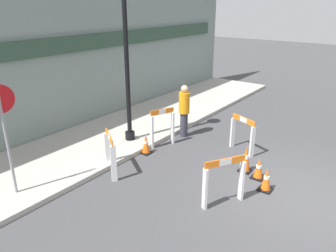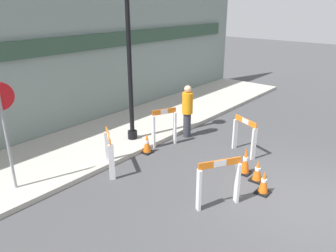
# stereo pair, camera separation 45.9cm
# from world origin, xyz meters

# --- Properties ---
(ground_plane) EXTENTS (60.00, 60.00, 0.00)m
(ground_plane) POSITION_xyz_m (0.00, 0.00, 0.00)
(ground_plane) COLOR #424244
(sidewalk_slab) EXTENTS (18.00, 3.01, 0.12)m
(sidewalk_slab) POSITION_xyz_m (0.00, 6.01, 0.06)
(sidewalk_slab) COLOR #ADA89E
(sidewalk_slab) RESTS_ON ground_plane
(storefront_facade) EXTENTS (18.00, 0.22, 5.50)m
(storefront_facade) POSITION_xyz_m (0.00, 7.58, 2.75)
(storefront_facade) COLOR gray
(storefront_facade) RESTS_ON ground_plane
(streetlamp_post) EXTENTS (0.44, 0.44, 4.85)m
(streetlamp_post) POSITION_xyz_m (-0.09, 5.25, 3.26)
(streetlamp_post) COLOR black
(streetlamp_post) RESTS_ON sidewalk_slab
(stop_sign) EXTENTS (0.59, 0.15, 2.42)m
(stop_sign) POSITION_xyz_m (-3.76, 5.23, 1.74)
(stop_sign) COLOR gray
(stop_sign) RESTS_ON sidewalk_slab
(barricade_0) EXTENTS (0.60, 0.81, 1.06)m
(barricade_0) POSITION_xyz_m (-1.75, 4.35, 0.58)
(barricade_0) COLOR white
(barricade_0) RESTS_ON ground_plane
(barricade_1) EXTENTS (0.88, 0.60, 1.08)m
(barricade_1) POSITION_xyz_m (-1.28, 1.47, 0.59)
(barricade_1) COLOR white
(barricade_1) RESTS_ON ground_plane
(barricade_2) EXTENTS (0.47, 0.85, 1.05)m
(barricade_2) POSITION_xyz_m (1.36, 2.27, 0.57)
(barricade_2) COLOR white
(barricade_2) RESTS_ON ground_plane
(barricade_3) EXTENTS (0.75, 0.42, 1.15)m
(barricade_3) POSITION_xyz_m (0.35, 4.35, 0.61)
(barricade_3) COLOR white
(barricade_3) RESTS_ON ground_plane
(traffic_cone_0) EXTENTS (0.30, 0.30, 0.70)m
(traffic_cone_0) POSITION_xyz_m (0.35, 1.69, 0.34)
(traffic_cone_0) COLOR black
(traffic_cone_0) RESTS_ON ground_plane
(traffic_cone_1) EXTENTS (0.30, 0.30, 0.58)m
(traffic_cone_1) POSITION_xyz_m (-0.35, 4.40, 0.28)
(traffic_cone_1) COLOR black
(traffic_cone_1) RESTS_ON ground_plane
(traffic_cone_2) EXTENTS (0.30, 0.30, 0.57)m
(traffic_cone_2) POSITION_xyz_m (-0.21, 0.94, 0.27)
(traffic_cone_2) COLOR black
(traffic_cone_2) RESTS_ON ground_plane
(traffic_cone_3) EXTENTS (0.30, 0.30, 0.54)m
(traffic_cone_3) POSITION_xyz_m (0.21, 1.29, 0.26)
(traffic_cone_3) COLOR black
(traffic_cone_3) RESTS_ON ground_plane
(person_worker) EXTENTS (0.46, 0.46, 1.67)m
(person_worker) POSITION_xyz_m (1.34, 4.25, 0.90)
(person_worker) COLOR #33333D
(person_worker) RESTS_ON ground_plane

